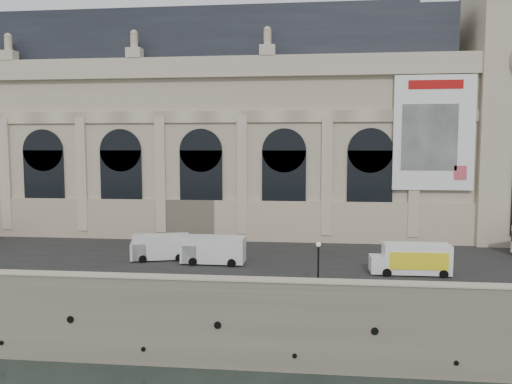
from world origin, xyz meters
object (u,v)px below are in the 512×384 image
van_b (211,250)px  box_truck (412,259)px  van_c (157,247)px  lamp_right (318,266)px

van_b → box_truck: box_truck is taller
van_b → van_c: bearing=169.5°
van_b → box_truck: 18.80m
van_c → box_truck: 24.56m
van_c → box_truck: bearing=-7.5°
van_b → box_truck: (18.68, -2.14, 0.01)m
box_truck → lamp_right: lamp_right is taller
van_c → box_truck: size_ratio=0.88×
van_b → lamp_right: 13.04m
van_c → lamp_right: bearing=-29.6°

